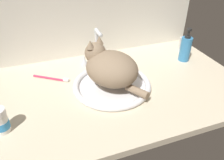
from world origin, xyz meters
TOP-DOWN VIEW (x-y plane):
  - countertop at (0.00, 0.00)cm, footprint 114.80×70.50cm
  - backsplash_wall at (0.00, 36.45)cm, footprint 114.80×2.40cm
  - sink_basin at (-4.72, -0.16)cm, footprint 35.58×35.58cm
  - faucet at (-4.72, 22.29)cm, footprint 17.39×9.91cm
  - cat at (-5.50, 1.16)cm, footprint 30.15×32.56cm
  - metal_jar at (50.08, 23.48)cm, footprint 6.13×6.13cm
  - soap_pump_bottle at (41.54, 11.21)cm, footprint 5.78×5.78cm
  - pill_bottle at (-50.21, -12.37)cm, footprint 5.39×5.39cm
  - toothbrush at (-29.94, 15.85)cm, footprint 15.93×11.65cm

SIDE VIEW (x-z plane):
  - countertop at x=0.00cm, z-range 0.00..3.00cm
  - toothbrush at x=-29.94cm, z-range 2.76..4.46cm
  - sink_basin at x=-4.72cm, z-range 2.85..5.46cm
  - metal_jar at x=50.08cm, z-range 3.02..9.92cm
  - pill_bottle at x=-50.21cm, z-range 2.65..12.54cm
  - soap_pump_bottle at x=41.54cm, z-range 0.89..19.17cm
  - faucet at x=-4.72cm, z-range 0.47..20.69cm
  - cat at x=-5.50cm, z-range 3.90..22.71cm
  - backsplash_wall at x=0.00cm, z-range 0.00..43.16cm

